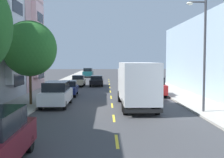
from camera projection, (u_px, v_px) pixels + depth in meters
The scene contains 15 objects.
ground_plane at pixel (110, 89), 35.55m from camera, with size 160.00×160.00×0.00m, color #38383A.
sidewalk_left at pixel (50, 90), 33.40m from camera, with size 3.20×120.00×0.14m, color #A39E93.
sidewalk_right at pixel (170, 90), 33.70m from camera, with size 3.20×120.00×0.14m, color #A39E93.
lane_centerline_dashes at pixel (111, 94), 30.06m from camera, with size 0.14×47.20×0.01m.
street_tree_second at pixel (30, 49), 22.04m from camera, with size 4.17×4.17×6.50m.
street_lamp at pixel (203, 48), 18.91m from camera, with size 1.35×0.28×7.43m.
delivery_box_truck at pixel (137, 82), 21.15m from camera, with size 2.52×7.92×3.41m.
parked_wagon_charcoal at pixel (135, 77), 46.49m from camera, with size 1.86×4.71×1.50m.
parked_hatchback_navy at pixel (68, 88), 28.73m from camera, with size 1.84×4.04×1.50m.
parked_suv_teal at pixel (88, 72), 60.24m from camera, with size 2.04×4.83×1.93m.
parked_suv_white at pixel (56, 94), 22.12m from camera, with size 1.95×4.80×1.93m.
parked_suv_silver at pixel (140, 79), 40.32m from camera, with size 1.99×4.82×1.93m.
parked_hatchback_champagne at pixel (78, 81), 39.13m from camera, with size 1.82×4.04×1.50m.
parked_suv_red at pixel (154, 86), 28.56m from camera, with size 2.04×4.84×1.93m.
moving_black_sedan at pixel (97, 81), 39.65m from camera, with size 1.80×4.50×1.43m.
Camera 1 is at (-0.47, -5.39, 3.59)m, focal length 45.62 mm.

